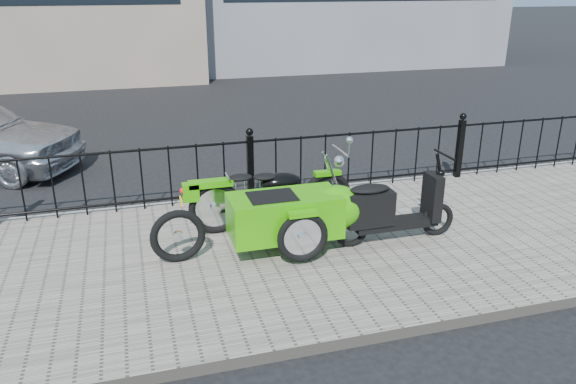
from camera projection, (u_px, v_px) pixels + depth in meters
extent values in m
plane|color=black|center=(273.00, 241.00, 7.29)|extent=(120.00, 120.00, 0.00)
cube|color=#6C665B|center=(284.00, 254.00, 6.82)|extent=(30.00, 3.80, 0.12)
cube|color=gray|center=(249.00, 198.00, 8.56)|extent=(30.00, 0.10, 0.12)
cylinder|color=black|center=(250.00, 142.00, 8.11)|extent=(14.00, 0.04, 0.04)
cylinder|color=black|center=(251.00, 190.00, 8.37)|extent=(14.00, 0.04, 0.04)
cube|color=black|center=(250.00, 167.00, 8.25)|extent=(0.09, 0.09, 0.96)
sphere|color=black|center=(250.00, 132.00, 8.06)|extent=(0.11, 0.11, 0.11)
cube|color=black|center=(460.00, 149.00, 9.16)|extent=(0.09, 0.09, 0.96)
sphere|color=black|center=(463.00, 116.00, 8.97)|extent=(0.11, 0.11, 0.11)
torus|color=black|center=(327.00, 196.00, 7.52)|extent=(0.69, 0.09, 0.69)
torus|color=black|center=(216.00, 208.00, 7.12)|extent=(0.69, 0.09, 0.69)
torus|color=black|center=(303.00, 237.00, 6.31)|extent=(0.60, 0.08, 0.60)
cube|color=gray|center=(273.00, 201.00, 7.31)|extent=(0.34, 0.22, 0.24)
cylinder|color=black|center=(273.00, 206.00, 7.34)|extent=(1.40, 0.04, 0.04)
ellipsoid|color=black|center=(281.00, 182.00, 7.26)|extent=(0.54, 0.29, 0.26)
cylinder|color=silver|center=(341.00, 151.00, 7.34)|extent=(0.03, 0.56, 0.03)
cylinder|color=silver|center=(332.00, 174.00, 7.42)|extent=(0.25, 0.04, 0.59)
sphere|color=silver|center=(339.00, 161.00, 7.39)|extent=(0.15, 0.15, 0.15)
cube|color=#34AB06|center=(327.00, 173.00, 7.40)|extent=(0.36, 0.12, 0.06)
cube|color=#34AB06|center=(210.00, 183.00, 6.99)|extent=(0.55, 0.16, 0.08)
ellipsoid|color=black|center=(265.00, 177.00, 7.17)|extent=(0.31, 0.22, 0.08)
ellipsoid|color=black|center=(240.00, 178.00, 7.08)|extent=(0.31, 0.22, 0.08)
sphere|color=red|center=(182.00, 191.00, 6.92)|extent=(0.07, 0.07, 0.07)
cube|color=yellow|center=(181.00, 201.00, 7.07)|extent=(0.02, 0.14, 0.10)
cube|color=#34AB06|center=(285.00, 215.00, 6.59)|extent=(1.30, 0.62, 0.50)
ellipsoid|color=#34AB06|center=(337.00, 207.00, 6.75)|extent=(0.65, 0.60, 0.54)
cube|color=black|center=(272.00, 198.00, 6.47)|extent=(0.55, 0.43, 0.06)
cube|color=#34AB06|center=(303.00, 214.00, 6.21)|extent=(0.34, 0.11, 0.06)
torus|color=black|center=(437.00, 219.00, 7.11)|extent=(0.44, 0.07, 0.44)
torus|color=black|center=(351.00, 230.00, 6.81)|extent=(0.44, 0.07, 0.44)
cube|color=black|center=(395.00, 223.00, 6.95)|extent=(1.07, 0.23, 0.11)
cube|color=black|center=(369.00, 208.00, 6.77)|extent=(0.59, 0.28, 0.43)
ellipsoid|color=black|center=(370.00, 189.00, 6.68)|extent=(0.50, 0.25, 0.10)
cube|color=black|center=(432.00, 197.00, 6.97)|extent=(0.13, 0.32, 0.59)
cylinder|color=black|center=(440.00, 172.00, 6.88)|extent=(0.17, 0.04, 0.48)
cylinder|color=black|center=(445.00, 155.00, 6.82)|extent=(0.03, 0.47, 0.03)
torus|color=black|center=(178.00, 236.00, 6.40)|extent=(0.65, 0.15, 0.64)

